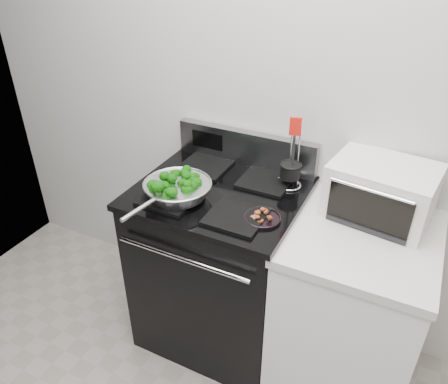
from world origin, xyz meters
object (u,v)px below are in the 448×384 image
Objects in this scene: skillet at (177,189)px; bacon_plate at (262,216)px; utensil_holder at (290,174)px; toaster_oven at (381,191)px; gas_range at (220,264)px.

skillet reaches higher than bacon_plate.
skillet is at bearing -154.92° from utensil_holder.
toaster_oven is at bearing 35.48° from bacon_plate.
gas_range is at bearing -158.62° from toaster_oven.
gas_range is at bearing -160.94° from utensil_holder.
toaster_oven is (0.84, 0.32, 0.04)m from skillet.
utensil_holder reaches higher than bacon_plate.
skillet is 0.90m from toaster_oven.
utensil_holder is at bearing 47.04° from skillet.
toaster_oven is at bearing -14.89° from utensil_holder.
utensil_holder reaches higher than gas_range.
utensil_holder is at bearing 88.07° from bacon_plate.
gas_range reaches higher than skillet.
bacon_plate is 0.34× the size of toaster_oven.
skillet is 1.39× the size of utensil_holder.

